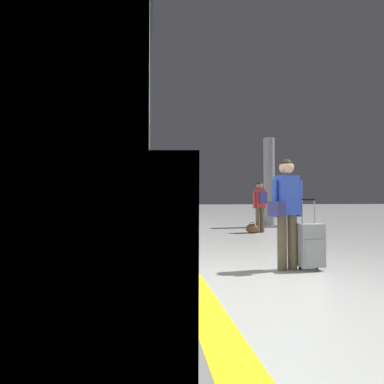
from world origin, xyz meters
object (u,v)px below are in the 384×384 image
object	(u,v)px
rolling_suitcase_foreground	(311,245)
platform_pillar	(269,184)
passenger_near	(260,202)
traveller_foreground	(286,206)
duffel_bag_near	(252,228)
high_speed_train	(110,162)

from	to	relation	value
rolling_suitcase_foreground	platform_pillar	world-z (taller)	platform_pillar
passenger_near	platform_pillar	world-z (taller)	platform_pillar
traveller_foreground	duffel_bag_near	size ratio (longest dim) A/B	3.96
traveller_foreground	rolling_suitcase_foreground	world-z (taller)	traveller_foreground
traveller_foreground	platform_pillar	distance (m)	7.06
traveller_foreground	duffel_bag_near	world-z (taller)	traveller_foreground
duffel_bag_near	platform_pillar	xyz separation A→B (m)	(1.43, 1.82, 1.57)
passenger_near	duffel_bag_near	bearing A→B (deg)	-162.21
passenger_near	platform_pillar	bearing A→B (deg)	57.29
duffel_bag_near	passenger_near	bearing A→B (deg)	17.79
high_speed_train	duffel_bag_near	distance (m)	5.70
high_speed_train	platform_pillar	xyz separation A→B (m)	(6.25, -0.13, -0.78)
traveller_foreground	duffel_bag_near	xyz separation A→B (m)	(1.23, 4.67, -0.86)
rolling_suitcase_foreground	traveller_foreground	bearing A→B (deg)	168.11
high_speed_train	platform_pillar	distance (m)	6.30
duffel_bag_near	platform_pillar	size ratio (longest dim) A/B	0.12
high_speed_train	platform_pillar	size ratio (longest dim) A/B	8.62
high_speed_train	rolling_suitcase_foreground	xyz separation A→B (m)	(3.95, -6.70, -2.11)
high_speed_train	platform_pillar	world-z (taller)	high_speed_train
passenger_near	duffel_bag_near	size ratio (longest dim) A/B	3.88
high_speed_train	traveller_foreground	distance (m)	7.68
traveller_foreground	platform_pillar	world-z (taller)	platform_pillar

